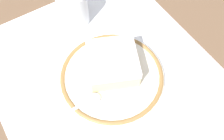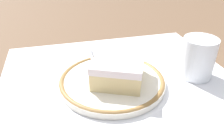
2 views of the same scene
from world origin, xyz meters
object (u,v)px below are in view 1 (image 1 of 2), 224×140
cake_slice (113,63)px  spoon (82,105)px  plate (112,76)px  cup (73,9)px

cake_slice → spoon: 0.10m
plate → cup: 0.18m
cake_slice → cup: bearing=179.2°
plate → cup: (-0.17, 0.01, 0.03)m
spoon → cup: bearing=155.5°
plate → cake_slice: cake_slice is taller
plate → spoon: bearing=-73.2°
cup → cake_slice: bearing=-0.8°
cup → spoon: bearing=-24.5°
plate → cup: size_ratio=2.49×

